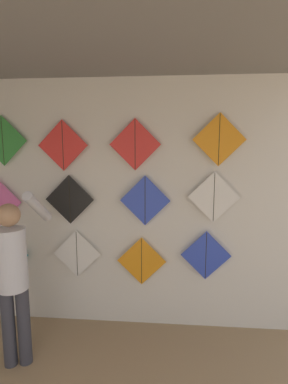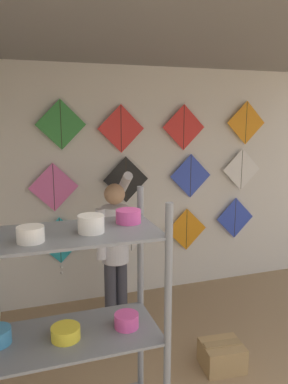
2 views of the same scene
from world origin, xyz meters
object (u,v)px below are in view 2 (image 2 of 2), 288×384
object	(u,v)px
kite_0	(60,242)
kite_6	(191,176)
kite_7	(242,170)
kite_5	(126,180)
shopkeeper	(115,244)
kite_1	(131,230)
kite_3	(235,218)
kite_10	(184,127)
kite_9	(121,129)
kite_4	(54,187)
kite_8	(61,125)
kite_11	(246,123)
cardboard_box	(222,355)
kite_2	(186,229)
shelf_rack	(68,382)

from	to	relation	value
kite_0	kite_6	world-z (taller)	kite_6
kite_7	kite_5	bearing A→B (deg)	180.00
shopkeeper	kite_5	size ratio (longest dim) A/B	3.03
kite_1	kite_3	bearing A→B (deg)	0.00
kite_7	kite_10	bearing A→B (deg)	180.00
kite_5	kite_10	bearing A→B (deg)	0.00
kite_3	kite_9	xyz separation A→B (m)	(-1.57, 0.00, 1.20)
kite_3	kite_4	size ratio (longest dim) A/B	1.00
kite_8	kite_11	world-z (taller)	kite_11
kite_0	kite_6	size ratio (longest dim) A/B	1.25
kite_0	kite_7	size ratio (longest dim) A/B	1.25
shopkeeper	kite_8	xyz separation A→B (m)	(-0.42, 0.70, 1.19)
cardboard_box	kite_0	distance (m)	2.13
kite_2	kite_6	world-z (taller)	kite_6
kite_3	kite_6	world-z (taller)	kite_6
shelf_rack	kite_5	distance (m)	3.02
kite_10	shelf_rack	bearing A→B (deg)	-122.55
kite_1	kite_9	bearing A→B (deg)	180.00
cardboard_box	kite_9	bearing A→B (deg)	106.62
kite_2	kite_7	distance (m)	1.08
shelf_rack	kite_10	bearing A→B (deg)	57.45
kite_1	kite_4	distance (m)	1.08
cardboard_box	kite_2	xyz separation A→B (m)	(0.38, 1.61, 0.67)
kite_1	kite_6	bearing A→B (deg)	0.00
kite_3	kite_0	bearing A→B (deg)	-179.98
kite_9	kite_2	bearing A→B (deg)	0.00
shopkeeper	kite_7	distance (m)	2.11
kite_5	kite_8	xyz separation A→B (m)	(-0.73, 0.00, 0.65)
shopkeeper	kite_10	xyz separation A→B (m)	(1.06, 0.70, 1.15)
kite_1	kite_8	xyz separation A→B (m)	(-0.79, 0.00, 1.28)
kite_3	kite_6	distance (m)	0.91
kite_3	kite_2	bearing A→B (deg)	180.00
cardboard_box	kite_10	world-z (taller)	kite_10
shopkeeper	kite_10	bearing A→B (deg)	15.88
kite_1	shelf_rack	bearing A→B (deg)	-111.63
cardboard_box	kite_0	xyz separation A→B (m)	(-1.22, 1.61, 0.67)
shopkeeper	kite_11	bearing A→B (deg)	2.22
kite_4	kite_7	bearing A→B (deg)	0.00
kite_0	kite_7	bearing A→B (deg)	0.02
shopkeeper	kite_7	bearing A→B (deg)	2.52
shelf_rack	cardboard_box	world-z (taller)	shelf_rack
kite_0	kite_9	size ratio (longest dim) A/B	1.25
kite_2	kite_3	world-z (taller)	kite_3
kite_4	kite_7	distance (m)	2.43
shelf_rack	kite_0	distance (m)	2.83
kite_4	kite_7	xyz separation A→B (m)	(2.43, 0.00, 0.10)
shelf_rack	kite_3	xyz separation A→B (m)	(2.57, 2.80, -0.22)
cardboard_box	kite_11	distance (m)	2.85
kite_11	cardboard_box	bearing A→B (deg)	-126.49
kite_1	kite_4	bearing A→B (deg)	180.00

